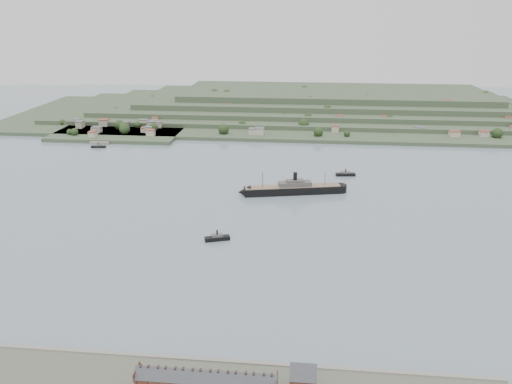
# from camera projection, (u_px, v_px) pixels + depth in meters

# --- Properties ---
(ground) EXTENTS (1400.00, 1400.00, 0.00)m
(ground) POSITION_uv_depth(u_px,v_px,m) (266.00, 225.00, 352.16)
(ground) COLOR slate
(ground) RESTS_ON ground
(terrace_row) EXTENTS (55.60, 9.80, 11.07)m
(terrace_row) POSITION_uv_depth(u_px,v_px,m) (206.00, 383.00, 193.90)
(terrace_row) COLOR #4F231C
(terrace_row) RESTS_ON ground
(gabled_building) EXTENTS (10.40, 10.18, 14.09)m
(gabled_building) POSITION_uv_depth(u_px,v_px,m) (303.00, 379.00, 193.65)
(gabled_building) COLOR #4F231C
(gabled_building) RESTS_ON ground
(far_peninsula) EXTENTS (760.00, 309.00, 30.00)m
(far_peninsula) POSITION_uv_depth(u_px,v_px,m) (308.00, 106.00, 712.32)
(far_peninsula) COLOR #34442D
(far_peninsula) RESTS_ON ground
(steamship) EXTENTS (90.17, 28.86, 21.86)m
(steamship) POSITION_uv_depth(u_px,v_px,m) (290.00, 189.00, 409.66)
(steamship) COLOR black
(steamship) RESTS_ON ground
(tugboat) EXTENTS (17.05, 9.48, 7.43)m
(tugboat) POSITION_uv_depth(u_px,v_px,m) (217.00, 238.00, 327.95)
(tugboat) COLOR black
(tugboat) RESTS_ON ground
(ferry_west) EXTENTS (16.02, 5.89, 5.87)m
(ferry_west) POSITION_uv_depth(u_px,v_px,m) (98.00, 146.00, 546.50)
(ferry_west) COLOR black
(ferry_west) RESTS_ON ground
(ferry_east) EXTENTS (18.12, 7.00, 6.62)m
(ferry_east) POSITION_uv_depth(u_px,v_px,m) (345.00, 174.00, 454.76)
(ferry_east) COLOR black
(ferry_east) RESTS_ON ground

